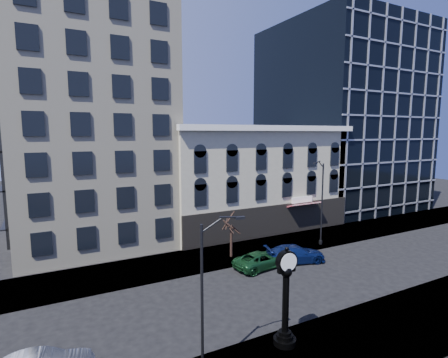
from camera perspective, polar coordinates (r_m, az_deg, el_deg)
ground at (r=26.00m, az=0.23°, el=-19.12°), size 160.00×160.00×0.00m
sidewalk_far at (r=32.66m, az=-6.57°, el=-13.34°), size 160.00×6.00×0.12m
cream_tower at (r=40.42m, az=-21.55°, el=17.93°), size 15.90×15.40×42.50m
victorian_row at (r=43.40m, az=4.34°, el=-0.01°), size 22.60×11.19×12.50m
glass_office at (r=59.71m, az=18.43°, el=9.37°), size 20.00×20.15×28.00m
street_clock at (r=20.31m, az=10.03°, el=-18.99°), size 1.26×1.26×5.54m
street_lamp_near at (r=16.56m, az=-1.73°, el=-12.23°), size 2.03×0.47×7.87m
street_lamp_far at (r=36.45m, az=15.42°, el=-0.29°), size 2.20×1.10×8.96m
bare_tree_far at (r=32.65m, az=1.20°, el=-6.71°), size 2.72×2.72×4.67m
car_far_a at (r=31.31m, az=6.09°, el=-12.99°), size 5.39×3.03×1.42m
car_far_b at (r=32.97m, az=11.54°, el=-11.89°), size 5.84×3.55×1.58m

